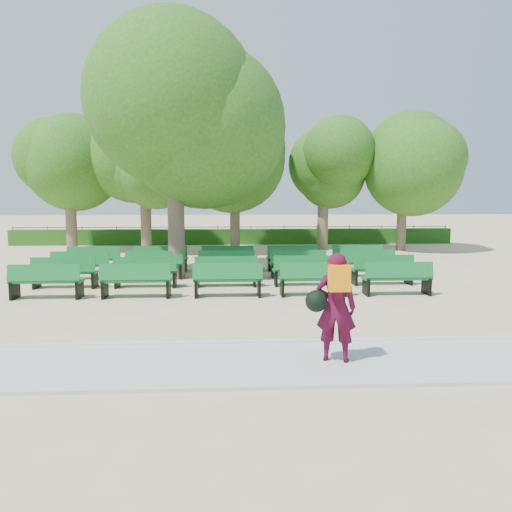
# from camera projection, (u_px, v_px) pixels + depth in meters

# --- Properties ---
(ground) EXTENTS (120.00, 120.00, 0.00)m
(ground) POSITION_uv_depth(u_px,v_px,m) (241.00, 287.00, 15.79)
(ground) COLOR #CCB087
(paving) EXTENTS (30.00, 2.20, 0.06)m
(paving) POSITION_uv_depth(u_px,v_px,m) (252.00, 364.00, 8.45)
(paving) COLOR #B9BAB5
(paving) RESTS_ON ground
(curb) EXTENTS (30.00, 0.12, 0.10)m
(curb) POSITION_uv_depth(u_px,v_px,m) (249.00, 343.00, 9.58)
(curb) COLOR silver
(curb) RESTS_ON ground
(hedge) EXTENTS (26.00, 0.70, 0.90)m
(hedge) POSITION_uv_depth(u_px,v_px,m) (235.00, 237.00, 29.61)
(hedge) COLOR #225616
(hedge) RESTS_ON ground
(fence) EXTENTS (26.00, 0.10, 1.02)m
(fence) POSITION_uv_depth(u_px,v_px,m) (234.00, 244.00, 30.06)
(fence) COLOR black
(fence) RESTS_ON ground
(tree_line) EXTENTS (21.80, 6.80, 7.04)m
(tree_line) POSITION_uv_depth(u_px,v_px,m) (236.00, 252.00, 25.70)
(tree_line) COLOR #30651B
(tree_line) RESTS_ON ground
(bench_array) EXTENTS (1.99, 0.70, 1.24)m
(bench_array) POSITION_uv_depth(u_px,v_px,m) (227.00, 279.00, 16.69)
(bench_array) COLOR #126C2B
(bench_array) RESTS_ON ground
(tree_among) EXTENTS (5.96, 5.96, 7.96)m
(tree_among) POSITION_uv_depth(u_px,v_px,m) (174.00, 124.00, 16.80)
(tree_among) COLOR brown
(tree_among) RESTS_ON ground
(person) EXTENTS (0.92, 0.62, 1.86)m
(person) POSITION_uv_depth(u_px,v_px,m) (334.00, 306.00, 8.41)
(person) COLOR #410920
(person) RESTS_ON ground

